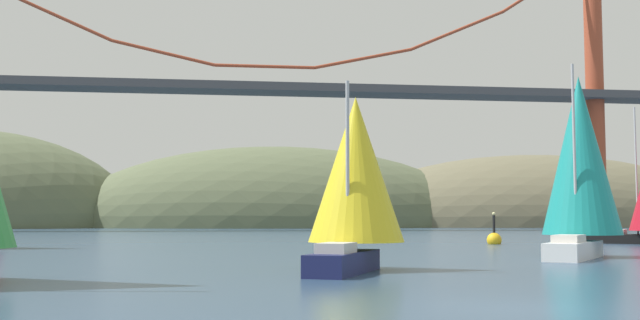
% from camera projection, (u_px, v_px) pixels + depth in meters
% --- Properties ---
extents(ground_plane, '(360.00, 360.00, 0.00)m').
position_uv_depth(ground_plane, '(519.00, 309.00, 16.67)').
color(ground_plane, '#2D4760').
extents(headland_center, '(84.77, 44.00, 32.19)m').
position_uv_depth(headland_center, '(277.00, 227.00, 150.75)').
color(headland_center, '#5B6647').
rests_on(headland_center, ground_plane).
extents(headland_right, '(86.82, 44.00, 30.04)m').
position_uv_depth(headland_right, '(538.00, 226.00, 158.06)').
color(headland_right, '#6B664C').
rests_on(headland_right, ground_plane).
extents(suspension_bridge, '(140.62, 6.00, 44.15)m').
position_uv_depth(suspension_bridge, '(265.00, 85.00, 112.19)').
color(suspension_bridge, '#A34228').
rests_on(suspension_bridge, ground_plane).
extents(sailboat_teal_sail, '(6.64, 7.44, 9.67)m').
position_uv_depth(sailboat_teal_sail, '(580.00, 161.00, 38.30)').
color(sailboat_teal_sail, white).
rests_on(sailboat_teal_sail, ground_plane).
extents(sailboat_yellow_sail, '(5.01, 6.85, 7.12)m').
position_uv_depth(sailboat_yellow_sail, '(355.00, 176.00, 28.88)').
color(sailboat_yellow_sail, '#191E4C').
rests_on(sailboat_yellow_sail, ground_plane).
extents(channel_buoy, '(1.10, 1.10, 2.64)m').
position_uv_depth(channel_buoy, '(494.00, 239.00, 55.95)').
color(channel_buoy, gold).
rests_on(channel_buoy, ground_plane).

